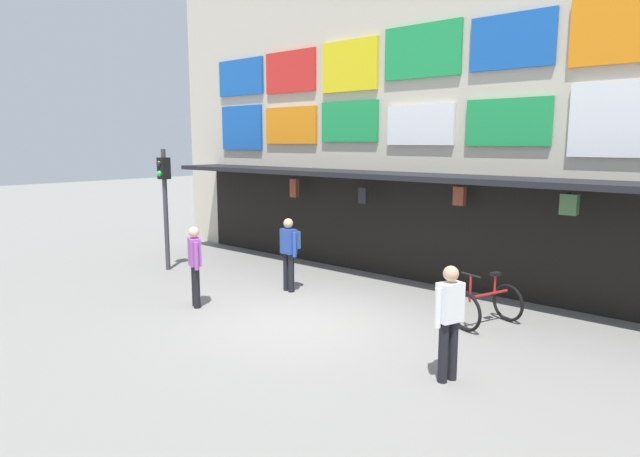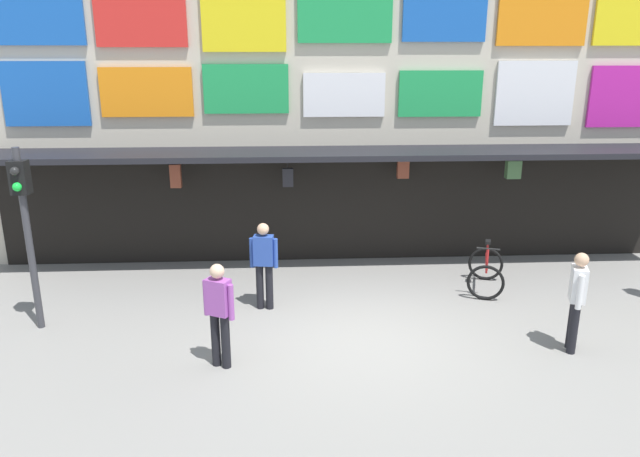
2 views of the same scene
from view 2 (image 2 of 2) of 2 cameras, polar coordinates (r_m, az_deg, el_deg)
The scene contains 7 objects.
ground_plane at distance 10.42m, azimuth 4.13°, elevation -10.23°, with size 80.00×80.00×0.00m, color gray.
shopfront at distance 13.85m, azimuth 2.09°, elevation 13.62°, with size 18.00×2.60×8.00m.
traffic_light_near at distance 11.11m, azimuth -26.39°, elevation 1.55°, with size 0.29×0.33×3.20m.
bicycle_parked at distance 12.60m, azimuth 15.54°, elevation -3.97°, with size 1.05×1.33×1.05m.
pedestrian_in_white at distance 9.22m, azimuth -9.62°, elevation -7.66°, with size 0.48×0.36×1.68m.
pedestrian_in_green at distance 11.15m, azimuth -5.36°, elevation -2.91°, with size 0.53×0.39×1.68m.
pedestrian_in_blue at distance 10.39m, azimuth 23.31°, elevation -5.99°, with size 0.32×0.51×1.68m.
Camera 2 is at (-1.24, -9.20, 4.72)m, focal length 33.53 mm.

